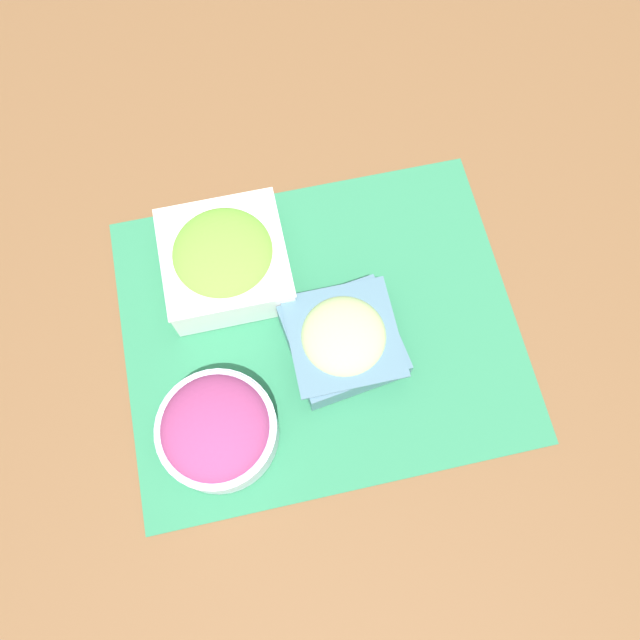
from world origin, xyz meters
TOP-DOWN VIEW (x-y plane):
  - ground_plane at (0.00, 0.00)m, footprint 3.00×3.00m
  - placemat at (0.00, 0.00)m, footprint 0.56×0.47m
  - onion_bowl at (-0.16, -0.12)m, footprint 0.16×0.16m
  - cucumber_bowl at (0.03, -0.04)m, footprint 0.16×0.16m
  - lettuce_bowl at (-0.11, 0.11)m, footprint 0.18×0.18m

SIDE VIEW (x-z plane):
  - ground_plane at x=0.00m, z-range 0.00..0.00m
  - placemat at x=0.00m, z-range 0.00..0.00m
  - cucumber_bowl at x=0.03m, z-range 0.00..0.07m
  - onion_bowl at x=-0.16m, z-range 0.00..0.08m
  - lettuce_bowl at x=-0.11m, z-range 0.00..0.09m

